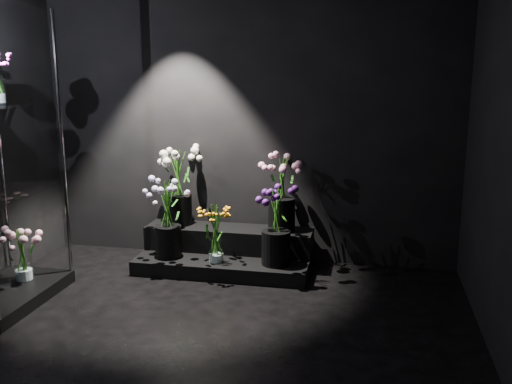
# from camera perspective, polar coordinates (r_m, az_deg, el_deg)

# --- Properties ---
(floor) EXTENTS (4.00, 4.00, 0.00)m
(floor) POSITION_cam_1_polar(r_m,az_deg,el_deg) (3.97, -7.33, -15.62)
(floor) COLOR black
(floor) RESTS_ON ground
(wall_back) EXTENTS (4.00, 0.00, 4.00)m
(wall_back) POSITION_cam_1_polar(r_m,az_deg,el_deg) (5.45, -0.92, 7.63)
(wall_back) COLOR black
(wall_back) RESTS_ON floor
(display_riser) EXTENTS (1.60, 0.71, 0.35)m
(display_riser) POSITION_cam_1_polar(r_m,az_deg,el_deg) (5.43, -2.95, -5.94)
(display_riser) COLOR black
(display_riser) RESTS_ON floor
(bouquet_orange_bells) EXTENTS (0.35, 0.35, 0.54)m
(bouquet_orange_bells) POSITION_cam_1_polar(r_m,az_deg,el_deg) (5.11, -4.05, -4.07)
(bouquet_orange_bells) COLOR white
(bouquet_orange_bells) RESTS_ON display_riser
(bouquet_lilac) EXTENTS (0.47, 0.47, 0.71)m
(bouquet_lilac) POSITION_cam_1_polar(r_m,az_deg,el_deg) (5.27, -8.83, -2.25)
(bouquet_lilac) COLOR black
(bouquet_lilac) RESTS_ON display_riser
(bouquet_purple) EXTENTS (0.37, 0.37, 0.69)m
(bouquet_purple) POSITION_cam_1_polar(r_m,az_deg,el_deg) (5.02, 2.04, -3.25)
(bouquet_purple) COLOR black
(bouquet_purple) RESTS_ON display_riser
(bouquet_cream_roses) EXTENTS (0.54, 0.54, 0.73)m
(bouquet_cream_roses) POSITION_cam_1_polar(r_m,az_deg,el_deg) (5.52, -7.82, 1.07)
(bouquet_cream_roses) COLOR black
(bouquet_cream_roses) RESTS_ON display_riser
(bouquet_pink_roses) EXTENTS (0.41, 0.41, 0.70)m
(bouquet_pink_roses) POSITION_cam_1_polar(r_m,az_deg,el_deg) (5.28, 2.61, 0.31)
(bouquet_pink_roses) COLOR black
(bouquet_pink_roses) RESTS_ON display_riser
(bouquet_case_base_pink) EXTENTS (0.35, 0.35, 0.44)m
(bouquet_case_base_pink) POSITION_cam_1_polar(r_m,az_deg,el_deg) (5.15, -22.35, -5.66)
(bouquet_case_base_pink) COLOR white
(bouquet_case_base_pink) RESTS_ON display_case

